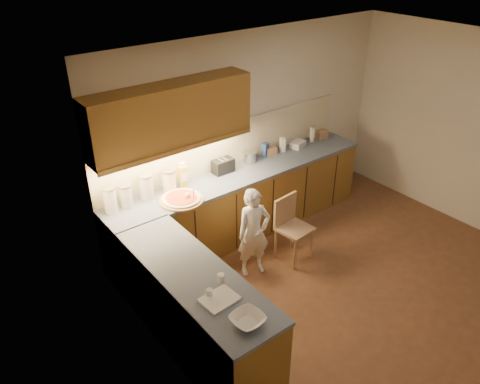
{
  "coord_description": "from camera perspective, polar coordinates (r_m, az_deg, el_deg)",
  "views": [
    {
      "loc": [
        -3.65,
        -2.48,
        3.66
      ],
      "look_at": [
        -0.8,
        1.2,
        1.0
      ],
      "focal_mm": 35.0,
      "sensor_mm": 36.0,
      "label": 1
    }
  ],
  "objects": [
    {
      "name": "steel_pot",
      "position": [
        6.22,
        1.17,
        4.32
      ],
      "size": [
        0.19,
        0.19,
        0.14
      ],
      "color": "#B2B2B7",
      "rests_on": "l_counter"
    },
    {
      "name": "l_counter",
      "position": [
        5.62,
        -1.29,
        -4.97
      ],
      "size": [
        3.77,
        2.62,
        0.92
      ],
      "color": "olive",
      "rests_on": "ground"
    },
    {
      "name": "pizza_on_board",
      "position": [
        5.38,
        -7.13,
        -0.83
      ],
      "size": [
        0.51,
        0.51,
        0.21
      ],
      "rotation": [
        0.0,
        0.0,
        -0.12
      ],
      "color": "tan",
      "rests_on": "l_counter"
    },
    {
      "name": "dough_cloth",
      "position": [
        4.03,
        -2.51,
        -12.94
      ],
      "size": [
        0.32,
        0.26,
        0.02
      ],
      "primitive_type": "cube",
      "rotation": [
        0.0,
        0.0,
        0.07
      ],
      "color": "white",
      "rests_on": "l_counter"
    },
    {
      "name": "flat_pack",
      "position": [
        6.71,
        7.06,
        5.8
      ],
      "size": [
        0.25,
        0.21,
        0.09
      ],
      "primitive_type": "cube",
      "rotation": [
        0.0,
        0.0,
        0.28
      ],
      "color": "silver",
      "rests_on": "l_counter"
    },
    {
      "name": "room",
      "position": [
        4.84,
        16.45,
        4.26
      ],
      "size": [
        4.54,
        4.5,
        2.62
      ],
      "color": "brown",
      "rests_on": "ground"
    },
    {
      "name": "blue_box",
      "position": [
        6.38,
        3.09,
        5.18
      ],
      "size": [
        0.11,
        0.1,
        0.19
      ],
      "primitive_type": "cube",
      "rotation": [
        0.0,
        0.0,
        0.37
      ],
      "color": "#2F518E",
      "rests_on": "l_counter"
    },
    {
      "name": "spice_jar_a",
      "position": [
        4.05,
        -3.74,
        -12.16
      ],
      "size": [
        0.07,
        0.07,
        0.07
      ],
      "primitive_type": "cylinder",
      "rotation": [
        0.0,
        0.0,
        0.28
      ],
      "color": "silver",
      "rests_on": "l_counter"
    },
    {
      "name": "toaster",
      "position": [
        5.94,
        -2.08,
        3.2
      ],
      "size": [
        0.28,
        0.16,
        0.18
      ],
      "rotation": [
        0.0,
        0.0,
        0.01
      ],
      "color": "black",
      "rests_on": "l_counter"
    },
    {
      "name": "backsplash",
      "position": [
        6.06,
        -1.37,
        5.87
      ],
      "size": [
        3.75,
        0.02,
        0.58
      ],
      "primitive_type": "cube",
      "color": "beige",
      "rests_on": "l_counter"
    },
    {
      "name": "child",
      "position": [
        5.45,
        1.68,
        -5.0
      ],
      "size": [
        0.46,
        0.35,
        1.12
      ],
      "primitive_type": "imported",
      "rotation": [
        0.0,
        0.0,
        -0.24
      ],
      "color": "white",
      "rests_on": "ground"
    },
    {
      "name": "canister_b",
      "position": [
        5.33,
        -13.77,
        -0.39
      ],
      "size": [
        0.16,
        0.16,
        0.27
      ],
      "rotation": [
        0.0,
        0.0,
        0.07
      ],
      "color": "beige",
      "rests_on": "l_counter"
    },
    {
      "name": "canister_d",
      "position": [
        5.56,
        -8.66,
        1.44
      ],
      "size": [
        0.17,
        0.17,
        0.27
      ],
      "rotation": [
        0.0,
        0.0,
        -0.16
      ],
      "color": "white",
      "rests_on": "l_counter"
    },
    {
      "name": "card_box_b",
      "position": [
        7.05,
        9.93,
        6.94
      ],
      "size": [
        0.17,
        0.13,
        0.12
      ],
      "primitive_type": "cube",
      "rotation": [
        0.0,
        0.0,
        -0.07
      ],
      "color": "#A8805A",
      "rests_on": "l_counter"
    },
    {
      "name": "card_box_a",
      "position": [
        6.45,
        3.76,
        5.04
      ],
      "size": [
        0.17,
        0.14,
        0.11
      ],
      "primitive_type": "cube",
      "rotation": [
        0.0,
        0.0,
        -0.22
      ],
      "color": "#A97C5B",
      "rests_on": "l_counter"
    },
    {
      "name": "canister_a",
      "position": [
        5.26,
        -15.57,
        -0.9
      ],
      "size": [
        0.15,
        0.15,
        0.31
      ],
      "rotation": [
        0.0,
        0.0,
        -0.39
      ],
      "color": "beige",
      "rests_on": "l_counter"
    },
    {
      "name": "white_bottle",
      "position": [
        6.53,
        5.19,
        5.75
      ],
      "size": [
        0.09,
        0.09,
        0.2
      ],
      "primitive_type": "cube",
      "rotation": [
        0.0,
        0.0,
        -0.33
      ],
      "color": "white",
      "rests_on": "l_counter"
    },
    {
      "name": "oil_jug",
      "position": [
        5.63,
        -6.98,
        2.02
      ],
      "size": [
        0.12,
        0.09,
        0.31
      ],
      "rotation": [
        0.0,
        0.0,
        -0.2
      ],
      "color": "gold",
      "rests_on": "l_counter"
    },
    {
      "name": "upper_cabinets",
      "position": [
        5.24,
        -8.42,
        9.19
      ],
      "size": [
        1.95,
        0.36,
        0.73
      ],
      "color": "olive",
      "rests_on": "ground"
    },
    {
      "name": "tall_jar",
      "position": [
        6.87,
        8.81,
        6.98
      ],
      "size": [
        0.08,
        0.08,
        0.24
      ],
      "rotation": [
        0.0,
        0.0,
        -0.11
      ],
      "color": "white",
      "rests_on": "l_counter"
    },
    {
      "name": "canister_c",
      "position": [
        5.42,
        -11.36,
        0.66
      ],
      "size": [
        0.17,
        0.17,
        0.31
      ],
      "rotation": [
        0.0,
        0.0,
        0.21
      ],
      "color": "beige",
      "rests_on": "l_counter"
    },
    {
      "name": "mixing_bowl",
      "position": [
        3.82,
        0.92,
        -15.33
      ],
      "size": [
        0.28,
        0.28,
        0.07
      ],
      "primitive_type": "imported",
      "rotation": [
        0.0,
        0.0,
        0.07
      ],
      "color": "white",
      "rests_on": "l_counter"
    },
    {
      "name": "spice_jar_b",
      "position": [
        4.18,
        -2.35,
        -10.47
      ],
      "size": [
        0.07,
        0.07,
        0.09
      ],
      "primitive_type": "cylinder",
      "rotation": [
        0.0,
        0.0,
        0.08
      ],
      "color": "white",
      "rests_on": "l_counter"
    },
    {
      "name": "wooden_chair",
      "position": [
        5.77,
        6.2,
        -3.87
      ],
      "size": [
        0.41,
        0.41,
        0.83
      ],
      "rotation": [
        0.0,
        0.0,
        0.1
      ],
      "color": "tan",
      "rests_on": "ground"
    }
  ]
}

